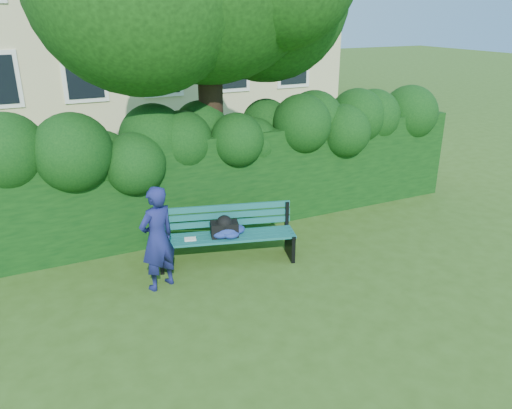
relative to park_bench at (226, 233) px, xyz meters
name	(u,v)px	position (x,y,z in m)	size (l,w,h in m)	color
ground	(273,274)	(0.47, -0.73, -0.50)	(80.00, 80.00, 0.00)	#365318
hedge	(219,179)	(0.47, 1.47, 0.40)	(10.00, 1.00, 1.80)	black
park_bench	(226,233)	(0.00, 0.00, 0.00)	(2.25, 1.11, 0.89)	#104B50
man_reading	(157,238)	(-1.19, -0.34, 0.28)	(0.57, 0.38, 1.57)	navy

